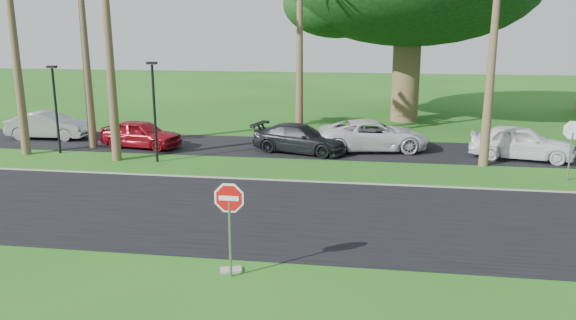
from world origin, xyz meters
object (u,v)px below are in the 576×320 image
(stop_sign_near, at_px, (229,210))
(car_pickup, at_px, (521,143))
(car_red, at_px, (141,134))
(car_silver, at_px, (49,126))
(car_minivan, at_px, (373,136))
(stop_sign_far, at_px, (572,138))
(car_dark, at_px, (300,139))

(stop_sign_near, relative_size, car_pickup, 0.55)
(stop_sign_near, bearing_deg, car_red, 120.56)
(car_silver, relative_size, car_red, 1.07)
(stop_sign_near, height_order, car_minivan, stop_sign_near)
(car_red, bearing_deg, car_minivan, -75.05)
(car_minivan, xyz_separation_m, car_pickup, (6.97, -0.87, 0.03))
(stop_sign_near, distance_m, car_pickup, 17.98)
(car_minivan, height_order, car_pickup, car_pickup)
(stop_sign_near, bearing_deg, stop_sign_far, 43.73)
(stop_sign_far, height_order, car_red, stop_sign_far)
(stop_sign_near, height_order, stop_sign_far, same)
(stop_sign_far, relative_size, car_minivan, 0.47)
(stop_sign_far, bearing_deg, car_dark, -16.44)
(car_dark, xyz_separation_m, car_pickup, (10.60, 0.15, 0.11))
(car_red, distance_m, car_pickup, 18.91)
(stop_sign_near, distance_m, car_silver, 21.43)
(stop_sign_far, xyz_separation_m, car_pickup, (-1.02, 3.58, -0.97))
(stop_sign_far, xyz_separation_m, car_minivan, (-7.99, 4.45, -1.00))
(stop_sign_far, distance_m, car_minivan, 9.20)
(stop_sign_far, height_order, car_silver, stop_sign_far)
(stop_sign_near, distance_m, car_red, 16.61)
(stop_sign_near, xyz_separation_m, stop_sign_far, (11.50, 11.00, 0.00))
(stop_sign_near, xyz_separation_m, car_minivan, (3.51, 15.45, -1.00))
(car_red, height_order, car_dark, car_red)
(stop_sign_near, xyz_separation_m, car_red, (-8.43, 14.27, -1.05))
(car_silver, relative_size, car_dark, 0.94)
(car_dark, distance_m, car_pickup, 10.60)
(car_minivan, relative_size, car_pickup, 1.18)
(car_red, height_order, car_minivan, car_minivan)
(car_silver, bearing_deg, car_pickup, -94.71)
(car_red, bearing_deg, car_pickup, -79.76)
(stop_sign_far, distance_m, car_pickup, 3.85)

